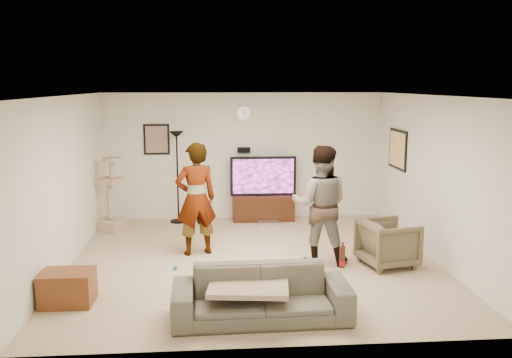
{
  "coord_description": "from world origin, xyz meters",
  "views": [
    {
      "loc": [
        -0.59,
        -7.88,
        2.67
      ],
      "look_at": [
        0.05,
        0.2,
        1.24
      ],
      "focal_mm": 37.89,
      "sensor_mm": 36.0,
      "label": 1
    }
  ],
  "objects": [
    {
      "name": "wall_left",
      "position": [
        -2.75,
        0.0,
        1.25
      ],
      "size": [
        0.04,
        5.5,
        2.5
      ],
      "primitive_type": "cube",
      "color": "silver",
      "rests_on": "floor"
    },
    {
      "name": "beer_bottle",
      "position": [
        0.86,
        -2.05,
        0.72
      ],
      "size": [
        0.06,
        0.06,
        0.25
      ],
      "primitive_type": "cylinder",
      "color": "#471D10",
      "rests_on": "sofa"
    },
    {
      "name": "armchair",
      "position": [
        1.97,
        -0.35,
        0.34
      ],
      "size": [
        0.9,
        0.88,
        0.69
      ],
      "primitive_type": "imported",
      "rotation": [
        0.0,
        0.0,
        1.8
      ],
      "color": "brown",
      "rests_on": "floor"
    },
    {
      "name": "wall_right",
      "position": [
        2.75,
        0.0,
        1.25
      ],
      "size": [
        0.04,
        5.5,
        2.5
      ],
      "primitive_type": "cube",
      "color": "silver",
      "rests_on": "floor"
    },
    {
      "name": "console_box",
      "position": [
        0.44,
        2.11,
        0.04
      ],
      "size": [
        0.4,
        0.3,
        0.07
      ],
      "primitive_type": "cube",
      "color": "silver",
      "rests_on": "floor"
    },
    {
      "name": "wall_clock",
      "position": [
        0.0,
        2.72,
        2.1
      ],
      "size": [
        0.26,
        0.04,
        0.26
      ],
      "primitive_type": "cylinder",
      "rotation": [
        1.57,
        0.0,
        0.0
      ],
      "color": "silver",
      "rests_on": "wall_back"
    },
    {
      "name": "tv",
      "position": [
        0.37,
        2.5,
        0.89
      ],
      "size": [
        1.29,
        0.08,
        0.77
      ],
      "primitive_type": "cube",
      "color": "black",
      "rests_on": "tv_stand"
    },
    {
      "name": "floor_lamp",
      "position": [
        -1.3,
        2.47,
        0.88
      ],
      "size": [
        0.32,
        0.32,
        1.77
      ],
      "primitive_type": "cylinder",
      "color": "black",
      "rests_on": "floor"
    },
    {
      "name": "cat_tree",
      "position": [
        -2.5,
        1.96,
        0.68
      ],
      "size": [
        0.58,
        0.58,
        1.37
      ],
      "primitive_type": "cube",
      "rotation": [
        0.0,
        0.0,
        -0.42
      ],
      "color": "tan",
      "rests_on": "floor"
    },
    {
      "name": "side_table",
      "position": [
        -2.4,
        -1.44,
        0.21
      ],
      "size": [
        0.63,
        0.47,
        0.41
      ],
      "primitive_type": "cube",
      "rotation": [
        0.0,
        0.0,
        -0.01
      ],
      "color": "#592D15",
      "rests_on": "floor"
    },
    {
      "name": "picture_back",
      "position": [
        -1.7,
        2.73,
        1.6
      ],
      "size": [
        0.42,
        0.03,
        0.52
      ],
      "primitive_type": "cube",
      "color": "#7E695A",
      "rests_on": "wall_back"
    },
    {
      "name": "sofa",
      "position": [
        -0.07,
        -2.05,
        0.3
      ],
      "size": [
        2.04,
        0.84,
        0.59
      ],
      "primitive_type": "imported",
      "rotation": [
        0.0,
        0.0,
        0.02
      ],
      "color": "#514D3F",
      "rests_on": "floor"
    },
    {
      "name": "throw_blanket",
      "position": [
        -0.22,
        -2.05,
        0.4
      ],
      "size": [
        0.98,
        0.8,
        0.06
      ],
      "primitive_type": "cube",
      "rotation": [
        0.0,
        0.0,
        -0.12
      ],
      "color": "tan",
      "rests_on": "sofa"
    },
    {
      "name": "tv_stand",
      "position": [
        0.37,
        2.5,
        0.25
      ],
      "size": [
        1.21,
        0.45,
        0.5
      ],
      "primitive_type": "cube",
      "color": "black",
      "rests_on": "floor"
    },
    {
      "name": "ceiling",
      "position": [
        0.0,
        0.0,
        2.51
      ],
      "size": [
        5.5,
        5.5,
        0.02
      ],
      "primitive_type": "cube",
      "color": "silver",
      "rests_on": "wall_back"
    },
    {
      "name": "wall_front",
      "position": [
        0.0,
        -2.75,
        1.25
      ],
      "size": [
        5.5,
        0.04,
        2.5
      ],
      "primitive_type": "cube",
      "color": "silver",
      "rests_on": "floor"
    },
    {
      "name": "picture_right",
      "position": [
        2.73,
        1.6,
        1.5
      ],
      "size": [
        0.03,
        0.78,
        0.62
      ],
      "primitive_type": "cube",
      "color": "#F3BF73",
      "rests_on": "wall_right"
    },
    {
      "name": "floor",
      "position": [
        0.0,
        0.0,
        -0.01
      ],
      "size": [
        5.5,
        5.5,
        0.02
      ],
      "primitive_type": "cube",
      "color": "tan",
      "rests_on": "ground"
    },
    {
      "name": "wall_speaker",
      "position": [
        0.0,
        2.69,
        1.38
      ],
      "size": [
        0.25,
        0.1,
        0.1
      ],
      "primitive_type": "cube",
      "color": "black",
      "rests_on": "wall_back"
    },
    {
      "name": "person_left",
      "position": [
        -0.88,
        0.43,
        0.89
      ],
      "size": [
        0.74,
        0.59,
        1.78
      ],
      "primitive_type": "imported",
      "rotation": [
        0.0,
        0.0,
        3.42
      ],
      "color": "#ABA6BE",
      "rests_on": "floor"
    },
    {
      "name": "tv_screen",
      "position": [
        0.37,
        2.46,
        0.89
      ],
      "size": [
        1.19,
        0.01,
        0.68
      ],
      "primitive_type": "cube",
      "color": "#E344E5",
      "rests_on": "tv"
    },
    {
      "name": "toy_ball",
      "position": [
        -1.17,
        -0.31,
        0.03
      ],
      "size": [
        0.06,
        0.06,
        0.06
      ],
      "primitive_type": "sphere",
      "color": "#135F8D",
      "rests_on": "floor"
    },
    {
      "name": "person_right",
      "position": [
        0.98,
        -0.13,
        0.89
      ],
      "size": [
        0.99,
        0.84,
        1.78
      ],
      "primitive_type": "imported",
      "rotation": [
        0.0,
        0.0,
        2.94
      ],
      "color": "#3E6095",
      "rests_on": "floor"
    },
    {
      "name": "wall_back",
      "position": [
        0.0,
        2.75,
        1.25
      ],
      "size": [
        5.5,
        0.04,
        2.5
      ],
      "primitive_type": "cube",
      "color": "silver",
      "rests_on": "floor"
    }
  ]
}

